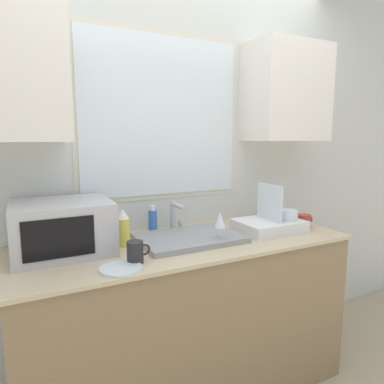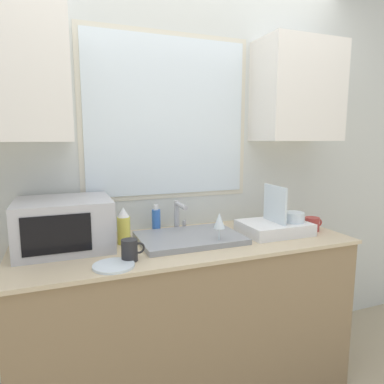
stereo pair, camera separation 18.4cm
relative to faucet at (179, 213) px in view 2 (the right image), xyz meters
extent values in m
cube|color=#8C7251|center=(-0.02, -0.20, -0.58)|extent=(1.81, 0.67, 0.89)
cube|color=#C6B28E|center=(-0.02, -0.20, -0.12)|extent=(1.84, 0.70, 0.02)
cube|color=silver|center=(-0.02, 0.16, 0.27)|extent=(6.00, 0.06, 2.60)
cube|color=beige|center=(-0.02, 0.13, 0.58)|extent=(1.08, 0.01, 1.01)
cube|color=silver|center=(-0.02, 0.13, 0.58)|extent=(1.02, 0.01, 0.95)
cube|color=white|center=(-0.86, -0.03, 0.75)|extent=(0.54, 0.32, 0.64)
cube|color=white|center=(0.82, -0.03, 0.75)|extent=(0.54, 0.32, 0.64)
cube|color=gray|center=(0.00, -0.20, -0.10)|extent=(0.57, 0.40, 0.03)
cylinder|color=#B7B7BC|center=(0.00, 0.03, -0.02)|extent=(0.03, 0.03, 0.19)
cylinder|color=#B7B7BC|center=(0.00, -0.05, 0.06)|extent=(0.03, 0.16, 0.03)
cylinder|color=#B7B7BC|center=(0.05, 0.03, -0.08)|extent=(0.02, 0.02, 0.06)
cube|color=#B2B2B7|center=(-0.66, -0.09, 0.02)|extent=(0.47, 0.40, 0.26)
cube|color=black|center=(-0.69, -0.29, 0.02)|extent=(0.30, 0.01, 0.18)
cube|color=white|center=(0.52, -0.25, -0.08)|extent=(0.39, 0.30, 0.07)
cube|color=silver|center=(0.52, -0.25, 0.07)|extent=(0.01, 0.22, 0.22)
cylinder|color=silver|center=(0.63, -0.29, -0.01)|extent=(0.12, 0.12, 0.06)
cylinder|color=#D8CC4C|center=(-0.36, -0.13, -0.04)|extent=(0.07, 0.07, 0.15)
cone|color=silver|center=(-0.36, -0.13, 0.06)|extent=(0.06, 0.06, 0.05)
cylinder|color=blue|center=(-0.14, 0.02, -0.04)|extent=(0.05, 0.05, 0.14)
cylinder|color=white|center=(-0.14, 0.02, 0.04)|extent=(0.03, 0.03, 0.03)
cylinder|color=#262628|center=(-0.38, -0.40, -0.06)|extent=(0.08, 0.08, 0.10)
torus|color=#262628|center=(-0.34, -0.40, -0.06)|extent=(0.06, 0.01, 0.06)
cylinder|color=silver|center=(0.11, -0.34, -0.11)|extent=(0.06, 0.06, 0.00)
cylinder|color=silver|center=(0.11, -0.34, -0.07)|extent=(0.01, 0.01, 0.09)
cone|color=silver|center=(0.11, -0.34, 0.02)|extent=(0.06, 0.06, 0.08)
cylinder|color=#A53833|center=(0.77, -0.29, -0.07)|extent=(0.09, 0.09, 0.08)
torus|color=#A53833|center=(0.83, -0.29, -0.07)|extent=(0.05, 0.01, 0.05)
cylinder|color=silver|center=(-0.46, -0.45, -0.11)|extent=(0.19, 0.19, 0.01)
camera|label=1|loc=(-0.83, -1.86, 0.45)|focal=32.00mm
camera|label=2|loc=(-0.67, -1.93, 0.45)|focal=32.00mm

